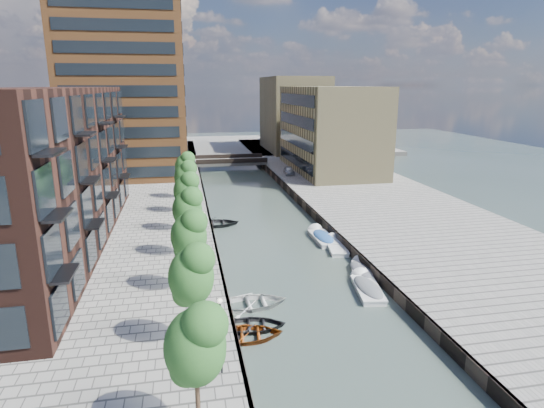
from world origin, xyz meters
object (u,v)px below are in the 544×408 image
object	(u,v)px
sloop_1	(253,329)
motorboat_4	(366,287)
tree_3	(187,207)
tree_4	(186,189)
sloop_4	(216,226)
bridge	(231,161)
sloop_3	(253,306)
tree_5	(185,176)
motorboat_2	(335,246)
motorboat_1	(361,270)
motorboat_3	(322,237)
car	(289,170)
tree_6	(185,165)
sloop_2	(247,338)
tree_0	(195,342)
tree_1	(191,273)
tree_2	(189,233)

from	to	relation	value
sloop_1	motorboat_4	distance (m)	10.21
tree_3	tree_4	bearing A→B (deg)	90.00
sloop_4	motorboat_4	world-z (taller)	motorboat_4
bridge	sloop_3	size ratio (longest dim) A/B	2.62
tree_5	motorboat_2	world-z (taller)	tree_5
sloop_1	motorboat_2	distance (m)	16.89
motorboat_2	motorboat_4	distance (m)	9.54
motorboat_1	motorboat_2	world-z (taller)	motorboat_2
sloop_3	motorboat_3	world-z (taller)	motorboat_3
sloop_3	car	size ratio (longest dim) A/B	1.32
tree_6	sloop_1	world-z (taller)	tree_6
bridge	sloop_2	size ratio (longest dim) A/B	2.84
tree_3	tree_6	world-z (taller)	same
tree_0	tree_1	world-z (taller)	same
sloop_1	sloop_3	bearing A→B (deg)	-3.12
tree_0	motorboat_3	bearing A→B (deg)	62.65
sloop_4	motorboat_3	distance (m)	12.19
tree_3	sloop_1	xyz separation A→B (m)	(3.77, -11.33, -5.31)
tree_0	sloop_1	bearing A→B (deg)	68.71
sloop_2	car	world-z (taller)	car
tree_1	motorboat_3	xyz separation A→B (m)	(13.30, 18.71, -5.09)
sloop_4	motorboat_4	size ratio (longest dim) A/B	0.98
tree_5	sloop_3	size ratio (longest dim) A/B	1.20
car	tree_1	bearing A→B (deg)	-103.80
motorboat_2	motorboat_4	xyz separation A→B (m)	(-0.76, -9.51, 0.11)
car	tree_5	bearing A→B (deg)	-124.21
tree_6	sloop_2	world-z (taller)	tree_6
tree_1	tree_2	xyz separation A→B (m)	(0.00, 7.00, 0.00)
tree_6	car	bearing A→B (deg)	38.41
tree_5	motorboat_3	distance (m)	17.00
sloop_2	motorboat_3	size ratio (longest dim) A/B	0.86
tree_3	motorboat_4	bearing A→B (deg)	-29.12
bridge	tree_5	distance (m)	34.30
tree_1	sloop_4	distance (m)	26.11
tree_5	car	bearing A→B (deg)	50.41
sloop_2	motorboat_2	bearing A→B (deg)	-32.51
tree_2	motorboat_4	bearing A→B (deg)	-1.45
sloop_3	sloop_4	xyz separation A→B (m)	(-1.13, 19.69, 0.00)
tree_3	sloop_2	bearing A→B (deg)	-75.54
motorboat_3	sloop_1	bearing A→B (deg)	-120.72
bridge	tree_4	bearing A→B (deg)	-102.00
tree_2	motorboat_2	distance (m)	17.47
bridge	car	xyz separation A→B (m)	(8.31, -12.67, 0.25)
bridge	tree_6	size ratio (longest dim) A/B	2.18
tree_4	tree_0	bearing A→B (deg)	-90.00
sloop_4	sloop_1	bearing A→B (deg)	-176.72
tree_1	sloop_1	world-z (taller)	tree_1
motorboat_1	motorboat_3	distance (m)	8.79
tree_4	sloop_4	world-z (taller)	tree_4
bridge	sloop_1	bearing A→B (deg)	-94.64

